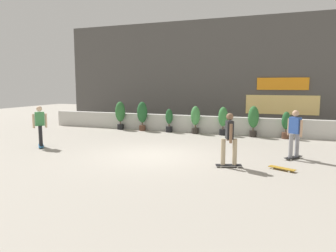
{
  "coord_description": "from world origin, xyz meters",
  "views": [
    {
      "loc": [
        4.44,
        -10.32,
        2.57
      ],
      "look_at": [
        0.0,
        1.5,
        0.9
      ],
      "focal_mm": 33.8,
      "sensor_mm": 36.0,
      "label": 1
    }
  ],
  "objects_px": {
    "potted_plant_2": "(169,120)",
    "potted_plant_3": "(195,118)",
    "skater_by_wall_right": "(295,132)",
    "potted_plant_4": "(223,119)",
    "skateboard_near_camera": "(282,168)",
    "potted_plant_0": "(120,113)",
    "skater_far_right": "(40,125)",
    "skater_mid_plaza": "(229,137)",
    "potted_plant_1": "(142,114)",
    "potted_plant_6": "(286,124)",
    "potted_plant_5": "(253,119)"
  },
  "relations": [
    {
      "from": "potted_plant_4",
      "to": "potted_plant_5",
      "type": "bearing_deg",
      "value": 0.0
    },
    {
      "from": "potted_plant_0",
      "to": "potted_plant_1",
      "type": "bearing_deg",
      "value": -0.0
    },
    {
      "from": "potted_plant_1",
      "to": "skater_far_right",
      "type": "relative_size",
      "value": 0.95
    },
    {
      "from": "skater_mid_plaza",
      "to": "skateboard_near_camera",
      "type": "xyz_separation_m",
      "value": [
        1.57,
        0.19,
        -0.88
      ]
    },
    {
      "from": "potted_plant_2",
      "to": "potted_plant_4",
      "type": "height_order",
      "value": "potted_plant_4"
    },
    {
      "from": "potted_plant_4",
      "to": "skateboard_near_camera",
      "type": "relative_size",
      "value": 1.77
    },
    {
      "from": "skater_mid_plaza",
      "to": "potted_plant_3",
      "type": "bearing_deg",
      "value": 114.48
    },
    {
      "from": "potted_plant_0",
      "to": "potted_plant_6",
      "type": "distance_m",
      "value": 8.9
    },
    {
      "from": "potted_plant_2",
      "to": "skater_mid_plaza",
      "type": "distance_m",
      "value": 7.54
    },
    {
      "from": "skater_by_wall_right",
      "to": "potted_plant_2",
      "type": "bearing_deg",
      "value": 145.15
    },
    {
      "from": "potted_plant_2",
      "to": "skateboard_near_camera",
      "type": "relative_size",
      "value": 1.55
    },
    {
      "from": "potted_plant_5",
      "to": "potted_plant_6",
      "type": "relative_size",
      "value": 1.18
    },
    {
      "from": "potted_plant_1",
      "to": "potted_plant_6",
      "type": "relative_size",
      "value": 1.25
    },
    {
      "from": "skater_far_right",
      "to": "potted_plant_0",
      "type": "bearing_deg",
      "value": 85.07
    },
    {
      "from": "potted_plant_4",
      "to": "potted_plant_0",
      "type": "bearing_deg",
      "value": 180.0
    },
    {
      "from": "potted_plant_3",
      "to": "potted_plant_0",
      "type": "bearing_deg",
      "value": 180.0
    },
    {
      "from": "potted_plant_0",
      "to": "potted_plant_2",
      "type": "bearing_deg",
      "value": 0.0
    },
    {
      "from": "potted_plant_3",
      "to": "skater_by_wall_right",
      "type": "bearing_deg",
      "value": -42.37
    },
    {
      "from": "potted_plant_0",
      "to": "skateboard_near_camera",
      "type": "bearing_deg",
      "value": -34.19
    },
    {
      "from": "potted_plant_4",
      "to": "potted_plant_6",
      "type": "bearing_deg",
      "value": 0.0
    },
    {
      "from": "potted_plant_2",
      "to": "potted_plant_6",
      "type": "distance_m",
      "value": 5.92
    },
    {
      "from": "potted_plant_5",
      "to": "skater_far_right",
      "type": "relative_size",
      "value": 0.9
    },
    {
      "from": "potted_plant_4",
      "to": "potted_plant_6",
      "type": "height_order",
      "value": "potted_plant_4"
    },
    {
      "from": "potted_plant_0",
      "to": "potted_plant_5",
      "type": "relative_size",
      "value": 1.05
    },
    {
      "from": "potted_plant_2",
      "to": "skateboard_near_camera",
      "type": "height_order",
      "value": "potted_plant_2"
    },
    {
      "from": "potted_plant_2",
      "to": "potted_plant_5",
      "type": "bearing_deg",
      "value": 0.0
    },
    {
      "from": "potted_plant_3",
      "to": "skateboard_near_camera",
      "type": "relative_size",
      "value": 1.78
    },
    {
      "from": "potted_plant_4",
      "to": "potted_plant_6",
      "type": "relative_size",
      "value": 1.12
    },
    {
      "from": "potted_plant_2",
      "to": "potted_plant_3",
      "type": "xyz_separation_m",
      "value": [
        1.47,
        -0.0,
        0.15
      ]
    },
    {
      "from": "potted_plant_5",
      "to": "skater_by_wall_right",
      "type": "height_order",
      "value": "skater_by_wall_right"
    },
    {
      "from": "potted_plant_2",
      "to": "potted_plant_4",
      "type": "distance_m",
      "value": 2.92
    },
    {
      "from": "potted_plant_0",
      "to": "skater_by_wall_right",
      "type": "bearing_deg",
      "value": -25.19
    },
    {
      "from": "skater_far_right",
      "to": "potted_plant_4",
      "type": "bearing_deg",
      "value": 42.01
    },
    {
      "from": "skater_by_wall_right",
      "to": "potted_plant_0",
      "type": "bearing_deg",
      "value": 154.81
    },
    {
      "from": "potted_plant_6",
      "to": "skateboard_near_camera",
      "type": "xyz_separation_m",
      "value": [
        -0.06,
        -6.0,
        -0.65
      ]
    },
    {
      "from": "potted_plant_6",
      "to": "potted_plant_0",
      "type": "bearing_deg",
      "value": 180.0
    },
    {
      "from": "skater_mid_plaza",
      "to": "potted_plant_5",
      "type": "bearing_deg",
      "value": 88.87
    },
    {
      "from": "skateboard_near_camera",
      "to": "skater_far_right",
      "type": "bearing_deg",
      "value": 178.51
    },
    {
      "from": "potted_plant_6",
      "to": "skater_far_right",
      "type": "relative_size",
      "value": 0.76
    },
    {
      "from": "potted_plant_4",
      "to": "skateboard_near_camera",
      "type": "height_order",
      "value": "potted_plant_4"
    },
    {
      "from": "potted_plant_2",
      "to": "skater_far_right",
      "type": "distance_m",
      "value": 6.73
    },
    {
      "from": "skater_mid_plaza",
      "to": "skater_far_right",
      "type": "relative_size",
      "value": 1.0
    },
    {
      "from": "potted_plant_5",
      "to": "skater_far_right",
      "type": "xyz_separation_m",
      "value": [
        -7.89,
        -5.76,
        0.05
      ]
    },
    {
      "from": "potted_plant_3",
      "to": "potted_plant_5",
      "type": "relative_size",
      "value": 0.95
    },
    {
      "from": "potted_plant_3",
      "to": "potted_plant_6",
      "type": "distance_m",
      "value": 4.45
    },
    {
      "from": "potted_plant_2",
      "to": "potted_plant_4",
      "type": "relative_size",
      "value": 0.87
    },
    {
      "from": "skater_by_wall_right",
      "to": "skateboard_near_camera",
      "type": "relative_size",
      "value": 2.09
    },
    {
      "from": "potted_plant_1",
      "to": "skater_by_wall_right",
      "type": "distance_m",
      "value": 8.92
    },
    {
      "from": "potted_plant_0",
      "to": "skater_mid_plaza",
      "type": "relative_size",
      "value": 0.94
    },
    {
      "from": "potted_plant_6",
      "to": "skater_by_wall_right",
      "type": "distance_m",
      "value": 4.33
    }
  ]
}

